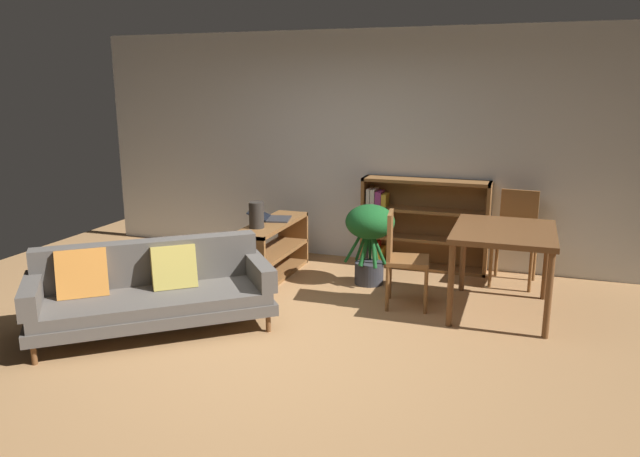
# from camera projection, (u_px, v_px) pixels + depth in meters

# --- Properties ---
(ground_plane) EXTENTS (8.16, 8.16, 0.00)m
(ground_plane) POSITION_uv_depth(u_px,v_px,m) (272.00, 342.00, 4.96)
(ground_plane) COLOR #A87A4C
(back_wall_panel) EXTENTS (6.80, 0.10, 2.70)m
(back_wall_panel) POSITION_uv_depth(u_px,v_px,m) (360.00, 147.00, 7.13)
(back_wall_panel) COLOR silver
(back_wall_panel) RESTS_ON ground_plane
(fabric_couch) EXTENTS (2.05, 1.87, 0.75)m
(fabric_couch) POSITION_uv_depth(u_px,v_px,m) (151.00, 288.00, 5.17)
(fabric_couch) COLOR brown
(fabric_couch) RESTS_ON ground_plane
(media_console) EXTENTS (0.37, 1.27, 0.61)m
(media_console) POSITION_uv_depth(u_px,v_px,m) (273.00, 250.00, 6.62)
(media_console) COLOR brown
(media_console) RESTS_ON ground_plane
(open_laptop) EXTENTS (0.51, 0.41, 0.10)m
(open_laptop) POSITION_uv_depth(u_px,v_px,m) (272.00, 217.00, 6.68)
(open_laptop) COLOR #333338
(open_laptop) RESTS_ON media_console
(desk_speaker) EXTENTS (0.16, 0.16, 0.27)m
(desk_speaker) POSITION_uv_depth(u_px,v_px,m) (256.00, 215.00, 6.27)
(desk_speaker) COLOR #2D2823
(desk_speaker) RESTS_ON media_console
(potted_floor_plant) EXTENTS (0.52, 0.52, 0.86)m
(potted_floor_plant) POSITION_uv_depth(u_px,v_px,m) (370.00, 232.00, 6.31)
(potted_floor_plant) COLOR #333338
(potted_floor_plant) RESTS_ON ground_plane
(dining_table) EXTENTS (0.90, 1.10, 0.80)m
(dining_table) POSITION_uv_depth(u_px,v_px,m) (504.00, 238.00, 5.47)
(dining_table) COLOR brown
(dining_table) RESTS_ON ground_plane
(dining_chair_near) EXTENTS (0.48, 0.49, 0.98)m
(dining_chair_near) POSITION_uv_depth(u_px,v_px,m) (516.00, 232.00, 6.38)
(dining_chair_near) COLOR brown
(dining_chair_near) RESTS_ON ground_plane
(dining_chair_far) EXTENTS (0.45, 0.44, 0.92)m
(dining_chair_far) POSITION_uv_depth(u_px,v_px,m) (401.00, 254.00, 5.68)
(dining_chair_far) COLOR brown
(dining_chair_far) RESTS_ON ground_plane
(bookshelf) EXTENTS (1.44, 0.30, 1.04)m
(bookshelf) POSITION_uv_depth(u_px,v_px,m) (417.00, 224.00, 6.93)
(bookshelf) COLOR brown
(bookshelf) RESTS_ON ground_plane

